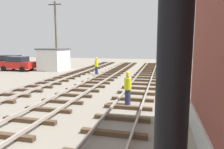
% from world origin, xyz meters
% --- Properties ---
extents(signal_mast, '(0.36, 0.40, 5.18)m').
position_xyz_m(signal_mast, '(2.38, -1.11, 3.26)').
color(signal_mast, black).
rests_on(signal_mast, ground).
extents(control_hut, '(3.00, 3.80, 2.76)m').
position_xyz_m(control_hut, '(-11.20, 22.05, 1.39)').
color(control_hut, silver).
rests_on(control_hut, ground).
extents(parked_car_red, '(4.20, 2.04, 1.76)m').
position_xyz_m(parked_car_red, '(-15.27, 20.29, 0.90)').
color(parked_car_red, red).
rests_on(parked_car_red, ground).
extents(parked_car_black, '(4.20, 2.04, 1.76)m').
position_xyz_m(parked_car_black, '(-18.24, 22.78, 0.90)').
color(parked_car_black, black).
rests_on(parked_car_black, ground).
extents(utility_pole_far, '(1.80, 0.24, 8.80)m').
position_xyz_m(utility_pole_far, '(-11.64, 23.61, 4.59)').
color(utility_pole_far, brown).
rests_on(utility_pole_far, ground).
extents(track_worker_foreground, '(0.40, 0.40, 1.87)m').
position_xyz_m(track_worker_foreground, '(0.48, 9.03, 0.93)').
color(track_worker_foreground, '#262D4C').
rests_on(track_worker_foreground, ground).
extents(track_worker_distant, '(0.40, 0.40, 1.87)m').
position_xyz_m(track_worker_distant, '(-4.74, 19.61, 0.93)').
color(track_worker_distant, '#262D4C').
rests_on(track_worker_distant, ground).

